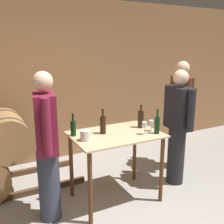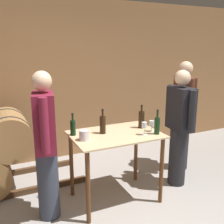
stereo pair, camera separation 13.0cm
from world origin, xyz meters
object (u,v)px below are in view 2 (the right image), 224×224
object	(u,v)px
wine_bottle_center	(141,119)
person_visitor_with_scarf	(179,126)
wine_bottle_right	(157,125)
person_host	(183,114)
wine_glass_near_left	(144,126)
ice_bucket	(84,135)
wine_bottle_far_left	(73,127)
wine_glass_near_center	(152,124)
person_visitor_bearded	(46,144)
wine_bottle_left	(103,124)

from	to	relation	value
wine_bottle_center	person_visitor_with_scarf	size ratio (longest dim) A/B	0.19
wine_bottle_right	person_host	distance (m)	1.07
wine_glass_near_left	ice_bucket	bearing A→B (deg)	169.74
wine_bottle_center	wine_glass_near_left	size ratio (longest dim) A/B	1.92
wine_bottle_far_left	person_visitor_with_scarf	world-z (taller)	person_visitor_with_scarf
ice_bucket	wine_bottle_center	bearing A→B (deg)	8.68
wine_bottle_right	wine_glass_near_left	distance (m)	0.16
wine_glass_near_center	ice_bucket	xyz separation A→B (m)	(-0.87, 0.05, -0.04)
wine_bottle_far_left	person_visitor_bearded	bearing A→B (deg)	-155.15
wine_bottle_far_left	person_visitor_bearded	xyz separation A→B (m)	(-0.36, -0.17, -0.10)
wine_bottle_left	wine_bottle_center	xyz separation A→B (m)	(0.54, -0.00, 0.00)
wine_glass_near_left	person_visitor_with_scarf	size ratio (longest dim) A/B	0.10
wine_glass_near_center	person_host	size ratio (longest dim) A/B	0.08
wine_bottle_left	ice_bucket	bearing A→B (deg)	-155.31
wine_glass_near_left	person_visitor_bearded	bearing A→B (deg)	171.09
wine_bottle_far_left	wine_bottle_center	size ratio (longest dim) A/B	0.90
wine_bottle_far_left	wine_bottle_center	world-z (taller)	wine_bottle_center
wine_bottle_right	wine_bottle_far_left	bearing A→B (deg)	157.59
ice_bucket	person_host	size ratio (longest dim) A/B	0.07
wine_bottle_left	ice_bucket	size ratio (longest dim) A/B	2.61
person_visitor_bearded	wine_glass_near_center	bearing A→B (deg)	-4.61
wine_bottle_far_left	wine_bottle_right	size ratio (longest dim) A/B	0.90
wine_bottle_right	person_visitor_with_scarf	world-z (taller)	person_visitor_with_scarf
ice_bucket	person_visitor_bearded	distance (m)	0.43
wine_glass_near_center	person_host	xyz separation A→B (m)	(0.89, 0.47, -0.08)
wine_bottle_far_left	person_host	world-z (taller)	person_host
wine_glass_near_left	wine_bottle_far_left	bearing A→B (deg)	156.06
wine_bottle_far_left	person_visitor_with_scarf	distance (m)	1.47
wine_bottle_far_left	ice_bucket	distance (m)	0.23
ice_bucket	person_host	bearing A→B (deg)	13.44
wine_bottle_left	person_host	size ratio (longest dim) A/B	0.18
wine_bottle_far_left	wine_glass_near_center	bearing A→B (deg)	-16.23
wine_glass_near_left	ice_bucket	distance (m)	0.73
wine_bottle_center	ice_bucket	world-z (taller)	wine_bottle_center
ice_bucket	person_visitor_with_scarf	distance (m)	1.39
wine_bottle_center	wine_glass_near_center	distance (m)	0.19
wine_glass_near_center	wine_bottle_center	bearing A→B (deg)	102.43
wine_bottle_far_left	person_visitor_with_scarf	xyz separation A→B (m)	(1.45, -0.18, -0.13)
person_visitor_with_scarf	person_visitor_bearded	size ratio (longest dim) A/B	0.97
ice_bucket	person_visitor_bearded	bearing A→B (deg)	173.37
ice_bucket	person_host	distance (m)	1.80
wine_bottle_right	person_visitor_bearded	distance (m)	1.32
person_host	person_visitor_with_scarf	xyz separation A→B (m)	(-0.37, -0.38, -0.05)
wine_glass_near_center	wine_bottle_far_left	bearing A→B (deg)	163.77
wine_bottle_far_left	person_host	xyz separation A→B (m)	(1.82, 0.20, -0.08)
wine_bottle_right	person_visitor_with_scarf	xyz separation A→B (m)	(0.52, 0.21, -0.14)
wine_bottle_left	person_host	distance (m)	1.50
wine_glass_near_left	wine_bottle_right	bearing A→B (deg)	-14.26
wine_bottle_center	ice_bucket	xyz separation A→B (m)	(-0.83, -0.13, -0.06)
wine_glass_near_left	person_visitor_bearded	xyz separation A→B (m)	(-1.14, 0.18, -0.11)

